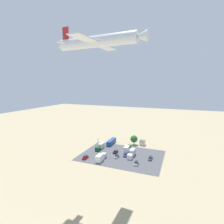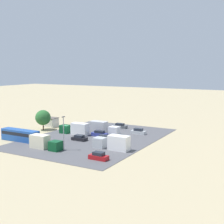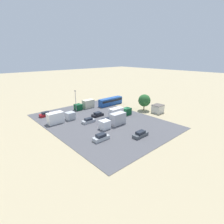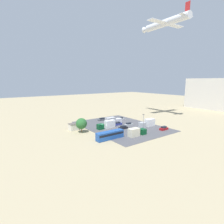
% 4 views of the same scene
% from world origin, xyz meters
% --- Properties ---
extents(ground_plane, '(400.00, 400.00, 0.00)m').
position_xyz_m(ground_plane, '(0.00, 0.00, 0.00)').
color(ground_plane, tan).
extents(parking_lot_surface, '(44.86, 31.99, 0.08)m').
position_xyz_m(parking_lot_surface, '(0.00, 9.76, 0.04)').
color(parking_lot_surface, '#4C4C51').
rests_on(parking_lot_surface, ground).
extents(shed_building, '(3.58, 3.94, 3.00)m').
position_xyz_m(shed_building, '(-7.22, -11.68, 1.51)').
color(shed_building, silver).
rests_on(shed_building, ground).
extents(bus, '(2.61, 11.44, 3.02)m').
position_xyz_m(bus, '(12.47, -5.57, 1.70)').
color(bus, '#1E4C9E').
rests_on(bus, ground).
extents(parked_car_0, '(1.72, 4.33, 1.49)m').
position_xyz_m(parked_car_0, '(1.46, 13.55, 0.70)').
color(parked_car_0, '#ADB2B7').
rests_on(parked_car_0, ground).
extents(parked_car_1, '(1.86, 4.34, 1.65)m').
position_xyz_m(parked_car_1, '(-10.59, 18.08, 0.77)').
color(parked_car_1, '#ADB2B7').
rests_on(parked_car_1, ground).
extents(parked_car_2, '(1.98, 4.14, 1.48)m').
position_xyz_m(parked_car_2, '(4.36, 7.70, 0.70)').
color(parked_car_2, black).
rests_on(parked_car_2, ground).
extents(parked_car_3, '(1.75, 4.71, 1.50)m').
position_xyz_m(parked_car_3, '(-15.98, 9.13, 0.71)').
color(parked_car_3, '#4C5156').
rests_on(parked_car_3, ground).
extents(parked_car_4, '(1.81, 4.22, 1.65)m').
position_xyz_m(parked_car_4, '(16.59, 21.26, 0.77)').
color(parked_car_4, maroon).
rests_on(parked_car_4, ground).
extents(parked_car_5, '(1.78, 4.77, 1.62)m').
position_xyz_m(parked_car_5, '(-2.59, 9.71, 0.76)').
color(parked_car_5, navy).
rests_on(parked_car_5, ground).
extents(parked_truck_0, '(2.54, 8.34, 3.22)m').
position_xyz_m(parked_truck_0, '(15.43, 5.30, 1.55)').
color(parked_truck_0, '#0C4723').
rests_on(parked_truck_0, ground).
extents(parked_truck_1, '(2.35, 9.16, 3.43)m').
position_xyz_m(parked_truck_1, '(-1.17, 2.51, 1.65)').
color(parked_truck_1, '#0C4723').
rests_on(parked_truck_1, ground).
extents(parked_truck_2, '(2.55, 9.00, 3.50)m').
position_xyz_m(parked_truck_2, '(7.99, 20.05, 1.68)').
color(parked_truck_2, '#ADB2B7').
rests_on(parked_truck_2, ground).
extents(parked_truck_3, '(2.52, 9.11, 3.59)m').
position_xyz_m(parked_truck_3, '(-5.66, 9.01, 1.72)').
color(parked_truck_3, silver).
rests_on(parked_truck_3, ground).
extents(tree_near_shed, '(4.72, 4.72, 6.25)m').
position_xyz_m(tree_near_shed, '(-1.85, -10.35, 3.88)').
color(tree_near_shed, brown).
rests_on(tree_near_shed, ground).
extents(light_pole_lot_centre, '(0.90, 0.28, 8.05)m').
position_xyz_m(light_pole_lot_centre, '(14.30, 10.31, 4.53)').
color(light_pole_lot_centre, gray).
rests_on(light_pole_lot_centre, ground).
extents(horizon_parking_garage, '(48.08, 13.54, 23.84)m').
position_xyz_m(horizon_parking_garage, '(4.96, 101.39, 11.92)').
color(horizon_parking_garage, silver).
rests_on(horizon_parking_garage, ground).
extents(airplane, '(32.22, 26.04, 8.22)m').
position_xyz_m(airplane, '(-3.31, 43.14, 53.70)').
color(airplane, silver).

